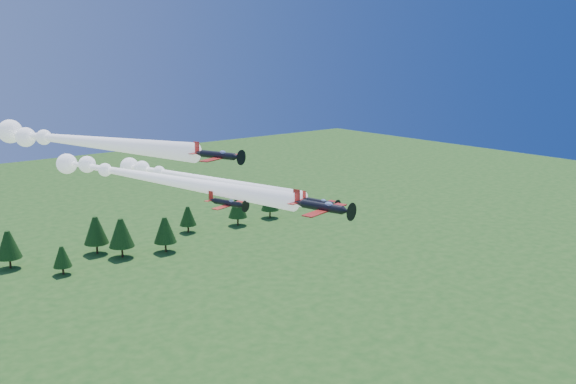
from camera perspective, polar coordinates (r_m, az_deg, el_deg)
plane_lead at (r=106.04m, az=-12.21°, el=1.32°), size 19.51×60.67×3.70m
plane_left at (r=97.67m, az=-18.47°, el=4.39°), size 18.96×43.85×3.70m
plane_right at (r=118.25m, az=-8.74°, el=1.29°), size 13.75×52.99×3.70m
plane_slot at (r=93.21m, az=-5.40°, el=-0.98°), size 6.45×7.14×2.26m
treeline at (r=195.80m, az=-21.20°, el=-4.51°), size 182.65×21.74×11.96m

